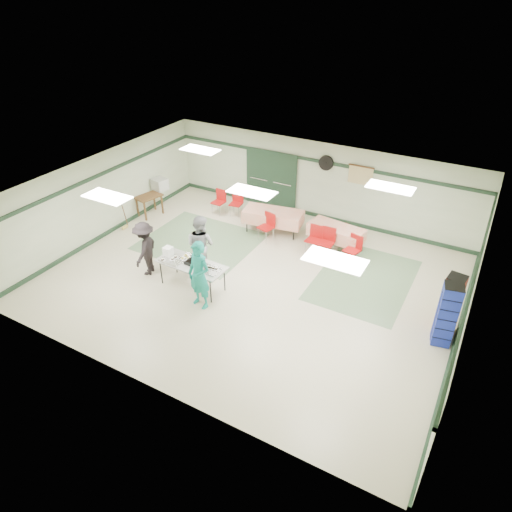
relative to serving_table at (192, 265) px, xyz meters
The scene contains 42 objects.
floor 1.82m from the serving_table, 42.69° to the left, with size 11.00×11.00×0.00m, color beige.
ceiling 2.60m from the serving_table, 42.69° to the left, with size 11.00×11.00×0.00m, color white.
wall_back 5.80m from the serving_table, 77.67° to the left, with size 11.00×11.00×0.00m, color beige.
wall_front 3.64m from the serving_table, 69.87° to the right, with size 11.00×11.00×0.00m, color beige.
wall_left 4.46m from the serving_table, 165.08° to the left, with size 9.00×9.00×0.00m, color beige.
wall_right 6.86m from the serving_table, ahead, with size 9.00×9.00×0.00m, color beige.
trim_back 5.89m from the serving_table, 77.60° to the left, with size 11.00×0.06×0.10m, color #1C3523.
baseboard_back 5.78m from the serving_table, 77.60° to the left, with size 11.00×0.06×0.12m, color #1C3523.
trim_left 4.58m from the serving_table, 164.98° to the left, with size 9.00×0.06×0.10m, color #1C3523.
baseboard_left 4.44m from the serving_table, 164.98° to the left, with size 9.00×0.06×0.12m, color #1C3523.
trim_right 6.93m from the serving_table, ahead, with size 9.00×0.06×0.10m, color #1C3523.
baseboard_right 6.83m from the serving_table, ahead, with size 9.00×0.06×0.12m, color #1C3523.
green_patch_a 2.59m from the serving_table, 120.67° to the left, with size 3.50×3.00×0.01m, color slate.
green_patch_b 4.87m from the serving_table, 33.18° to the left, with size 2.50×3.50×0.01m, color slate.
double_door_left 5.67m from the serving_table, 99.84° to the left, with size 0.90×0.06×2.10m, color gray.
double_door_right 5.59m from the serving_table, 90.18° to the left, with size 0.90×0.06×2.10m, color gray.
door_frame 5.59m from the serving_table, 95.11° to the left, with size 2.00×0.03×2.15m, color #1C3523.
wall_fan 5.94m from the serving_table, 74.63° to the left, with size 0.50×0.50×0.10m, color black.
scroll_banner 6.31m from the serving_table, 63.90° to the left, with size 0.80×0.02×0.60m, color #C8B77D.
serving_table is the anchor object (origin of this frame).
sheet_tray_right 0.62m from the serving_table, ahead, with size 0.53×0.40×0.02m, color silver.
sheet_tray_mid 0.23m from the serving_table, 134.90° to the left, with size 0.53×0.40×0.02m, color silver.
sheet_tray_left 0.56m from the serving_table, 167.91° to the right, with size 0.62×0.47×0.02m, color silver.
baking_pan 0.12m from the serving_table, ahead, with size 0.47×0.29×0.08m, color black.
foam_box_stack 0.81m from the serving_table, behind, with size 0.24×0.22×0.27m, color white.
volunteer_teal 0.89m from the serving_table, 40.06° to the right, with size 0.68×0.45×1.87m, color teal.
volunteer_grey 0.80m from the serving_table, 105.60° to the left, with size 0.88×0.68×1.81m, color gray.
volunteer_dark 1.55m from the serving_table, behind, with size 1.05×0.60×1.62m, color black.
dining_table_a 4.71m from the serving_table, 55.54° to the left, with size 1.80×0.99×0.77m.
dining_table_b 3.92m from the serving_table, 83.17° to the left, with size 2.05×1.18×0.77m.
chair_a 4.23m from the serving_table, 51.98° to the left, with size 0.44×0.44×0.94m.
chair_b 3.99m from the serving_table, 56.57° to the left, with size 0.45×0.45×0.91m.
chair_c 4.78m from the serving_table, 44.00° to the left, with size 0.52×0.52×0.91m.
chair_d 3.37m from the serving_table, 80.24° to the left, with size 0.53×0.53×0.93m.
chair_loose_a 4.54m from the serving_table, 105.64° to the left, with size 0.47×0.47×0.89m.
chair_loose_b 4.55m from the serving_table, 113.55° to the left, with size 0.44×0.44×0.89m.
crate_stack_blue_a 6.47m from the serving_table, ahead, with size 0.42×0.42×1.63m, color #1A2CA0.
crate_stack_red 6.56m from the serving_table, 13.42° to the left, with size 0.40×0.40×1.56m, color maroon.
crate_stack_blue_b 6.49m from the serving_table, 10.54° to the left, with size 0.44×0.44×1.42m, color #1A2CA0.
printer_table 4.84m from the serving_table, 144.05° to the left, with size 0.77×1.00×0.74m.
office_printer 5.25m from the serving_table, 138.37° to the left, with size 0.50×0.44×0.40m, color #B2B3AE.
broom 4.33m from the serving_table, 157.54° to the left, with size 0.03×0.03×1.34m, color brown.
Camera 1 is at (5.29, -9.25, 7.45)m, focal length 32.00 mm.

